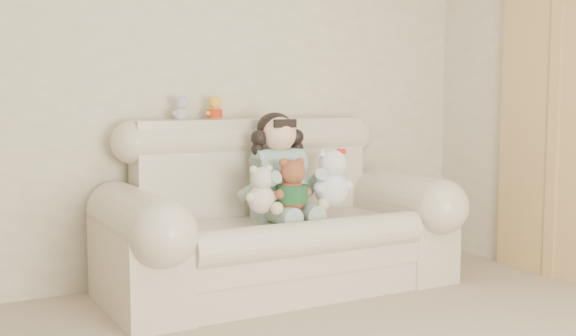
{
  "coord_description": "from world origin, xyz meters",
  "views": [
    {
      "loc": [
        -1.43,
        -1.61,
        1.14
      ],
      "look_at": [
        0.53,
        1.9,
        0.75
      ],
      "focal_mm": 42.96,
      "sensor_mm": 36.0,
      "label": 1
    }
  ],
  "objects_px": {
    "sofa": "(280,205)",
    "seated_child": "(279,165)",
    "white_cat": "(331,172)",
    "cream_teddy": "(261,185)",
    "brown_teddy": "(292,180)"
  },
  "relations": [
    {
      "from": "sofa",
      "to": "cream_teddy",
      "type": "bearing_deg",
      "value": -148.21
    },
    {
      "from": "sofa",
      "to": "white_cat",
      "type": "distance_m",
      "value": 0.37
    },
    {
      "from": "sofa",
      "to": "cream_teddy",
      "type": "xyz_separation_m",
      "value": [
        -0.18,
        -0.11,
        0.15
      ]
    },
    {
      "from": "brown_teddy",
      "to": "seated_child",
      "type": "bearing_deg",
      "value": 86.69
    },
    {
      "from": "sofa",
      "to": "cream_teddy",
      "type": "distance_m",
      "value": 0.26
    },
    {
      "from": "white_cat",
      "to": "cream_teddy",
      "type": "height_order",
      "value": "white_cat"
    },
    {
      "from": "sofa",
      "to": "white_cat",
      "type": "bearing_deg",
      "value": -20.5
    },
    {
      "from": "seated_child",
      "to": "brown_teddy",
      "type": "xyz_separation_m",
      "value": [
        -0.04,
        -0.23,
        -0.07
      ]
    },
    {
      "from": "sofa",
      "to": "seated_child",
      "type": "xyz_separation_m",
      "value": [
        0.03,
        0.08,
        0.24
      ]
    },
    {
      "from": "brown_teddy",
      "to": "white_cat",
      "type": "xyz_separation_m",
      "value": [
        0.3,
        0.04,
        0.03
      ]
    },
    {
      "from": "brown_teddy",
      "to": "white_cat",
      "type": "relative_size",
      "value": 0.87
    },
    {
      "from": "cream_teddy",
      "to": "white_cat",
      "type": "bearing_deg",
      "value": 6.11
    },
    {
      "from": "seated_child",
      "to": "brown_teddy",
      "type": "distance_m",
      "value": 0.24
    },
    {
      "from": "cream_teddy",
      "to": "seated_child",
      "type": "bearing_deg",
      "value": 47.44
    },
    {
      "from": "brown_teddy",
      "to": "sofa",
      "type": "bearing_deg",
      "value": 95.04
    }
  ]
}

